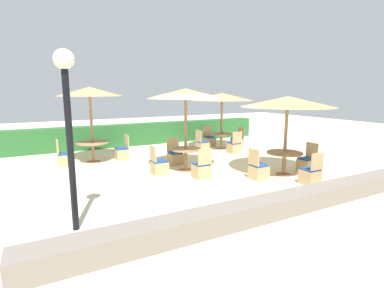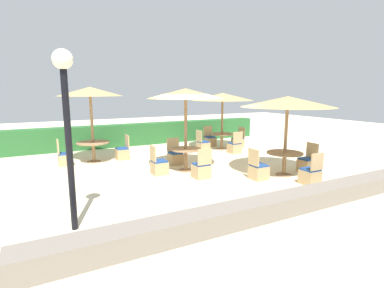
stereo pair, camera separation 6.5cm
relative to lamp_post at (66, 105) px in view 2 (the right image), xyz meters
name	(u,v)px [view 2 (the right image)]	position (x,y,z in m)	size (l,w,h in m)	color
ground_plane	(201,176)	(3.91, 2.04, -2.35)	(40.00, 40.00, 0.00)	beige
hedge_row	(139,134)	(3.91, 8.17, -1.84)	(13.00, 0.70, 1.02)	#28602D
stone_border	(278,205)	(3.91, -1.29, -2.15)	(10.00, 0.56, 0.41)	slate
lamp_post	(66,105)	(0.00, 0.00, 0.00)	(0.36, 0.36, 3.32)	black
parasol_back_right	(223,97)	(6.80, 5.27, -0.03)	(2.69, 2.69, 2.49)	#93704C
round_table_back_right	(222,137)	(6.80, 5.27, -1.81)	(0.99, 0.99, 0.71)	#93704C
patio_chair_back_right_north	(210,140)	(6.76, 6.23, -2.09)	(0.46, 0.46, 0.93)	tan
patio_chair_back_right_east	(238,142)	(7.74, 5.32, -2.09)	(0.46, 0.46, 0.93)	tan
patio_chair_back_right_west	(203,145)	(5.81, 5.24, -2.09)	(0.46, 0.46, 0.93)	tan
patio_chair_back_right_south	(235,147)	(6.82, 4.30, -2.09)	(0.46, 0.46, 0.93)	tan
parasol_center	(186,94)	(3.75, 2.76, 0.14)	(2.46, 2.46, 2.67)	#93704C
round_table_center	(186,154)	(3.75, 2.76, -1.78)	(0.99, 0.99, 0.74)	#93704C
patio_chair_center_west	(159,166)	(2.82, 2.78, -2.09)	(0.46, 0.46, 0.93)	tan
patio_chair_center_north	(175,157)	(3.81, 3.71, -2.09)	(0.46, 0.46, 0.93)	tan
patio_chair_center_south	(201,169)	(3.80, 1.81, -2.09)	(0.46, 0.46, 0.93)	tan
parasol_back_left	(90,92)	(1.29, 5.43, 0.20)	(2.28, 2.28, 2.73)	#93704C
round_table_back_left	(93,146)	(1.29, 5.43, -1.75)	(1.17, 1.17, 0.74)	#93704C
patio_chair_back_left_west	(65,158)	(0.30, 5.38, -2.09)	(0.46, 0.46, 0.93)	tan
patio_chair_back_left_east	(123,153)	(2.35, 5.38, -2.09)	(0.46, 0.46, 0.93)	tan
parasol_front_right	(288,102)	(6.22, 0.88, -0.09)	(2.79, 2.79, 2.44)	#93704C
round_table_front_right	(285,157)	(6.22, 0.88, -1.77)	(1.10, 1.10, 0.73)	#93704C
patio_chair_front_right_south	(310,175)	(6.21, -0.15, -2.09)	(0.46, 0.46, 0.93)	tan
patio_chair_front_right_east	(307,164)	(7.20, 0.84, -2.09)	(0.46, 0.46, 0.93)	tan
patio_chair_front_right_west	(258,171)	(5.23, 0.92, -2.09)	(0.46, 0.46, 0.93)	tan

